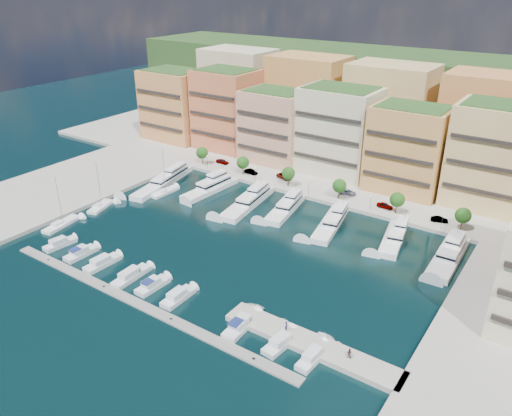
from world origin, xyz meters
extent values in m
plane|color=black|center=(0.00, 0.00, 0.00)|extent=(400.00, 400.00, 0.00)
cube|color=#9E998E|center=(0.00, 62.00, 0.00)|extent=(220.00, 64.00, 2.00)
cube|color=#9E998E|center=(-62.00, -8.00, 0.00)|extent=(34.00, 76.00, 2.00)
cube|color=#243E19|center=(0.00, 110.00, 0.00)|extent=(240.00, 40.00, 58.00)
cube|color=gray|center=(-3.00, -30.00, 0.00)|extent=(72.00, 2.20, 0.35)
cube|color=#9E998E|center=(30.00, -22.00, 0.00)|extent=(32.00, 5.00, 2.00)
cube|color=#D58A4E|center=(-66.00, 50.00, 13.00)|extent=(22.00, 16.00, 24.00)
cube|color=black|center=(-66.00, 41.75, 13.00)|extent=(20.24, 0.50, 0.90)
cube|color=#2A4A1D|center=(-66.00, 50.00, 25.40)|extent=(19.36, 14.08, 0.80)
cube|color=#D26346|center=(-44.00, 52.00, 14.00)|extent=(20.00, 16.00, 26.00)
cube|color=black|center=(-44.00, 43.75, 14.00)|extent=(18.40, 0.50, 0.90)
cube|color=#2A4A1D|center=(-44.00, 52.00, 27.40)|extent=(17.60, 14.08, 0.80)
cube|color=tan|center=(-23.00, 50.00, 12.00)|extent=(20.00, 15.00, 22.00)
cube|color=black|center=(-23.00, 42.25, 12.00)|extent=(18.40, 0.50, 0.90)
cube|color=#2A4A1D|center=(-23.00, 50.00, 23.40)|extent=(17.60, 13.20, 0.80)
cube|color=beige|center=(-2.00, 52.00, 13.50)|extent=(22.00, 16.00, 25.00)
cube|color=black|center=(-2.00, 43.75, 13.50)|extent=(20.24, 0.50, 0.90)
cube|color=#2A4A1D|center=(-2.00, 52.00, 26.40)|extent=(19.36, 14.08, 0.80)
cube|color=#C6854A|center=(20.00, 50.00, 12.50)|extent=(20.00, 15.00, 23.00)
cube|color=black|center=(20.00, 42.25, 12.50)|extent=(18.40, 0.50, 0.90)
cube|color=#2A4A1D|center=(20.00, 50.00, 24.40)|extent=(17.60, 13.20, 0.80)
cube|color=#E3CC78|center=(42.00, 52.00, 14.00)|extent=(22.00, 16.00, 26.00)
cube|color=black|center=(42.00, 43.75, 14.00)|extent=(20.24, 0.50, 0.90)
cube|color=#2A4A1D|center=(42.00, 52.00, 27.40)|extent=(19.36, 14.08, 0.80)
cube|color=beige|center=(-55.00, 74.00, 16.00)|extent=(26.00, 18.00, 30.00)
cube|color=#C6854A|center=(-25.00, 74.00, 16.00)|extent=(26.00, 18.00, 30.00)
cube|color=#E3CC78|center=(5.00, 74.00, 16.00)|extent=(26.00, 18.00, 30.00)
cube|color=#D58A4E|center=(35.00, 74.00, 16.00)|extent=(26.00, 18.00, 30.00)
cylinder|color=#473323|center=(-40.00, 33.50, 2.50)|extent=(0.24, 0.24, 3.00)
sphere|color=#154A15|center=(-40.00, 33.50, 4.75)|extent=(3.80, 3.80, 3.80)
cylinder|color=#473323|center=(-24.00, 33.50, 2.50)|extent=(0.24, 0.24, 3.00)
sphere|color=#154A15|center=(-24.00, 33.50, 4.75)|extent=(3.80, 3.80, 3.80)
cylinder|color=#473323|center=(-8.00, 33.50, 2.50)|extent=(0.24, 0.24, 3.00)
sphere|color=#154A15|center=(-8.00, 33.50, 4.75)|extent=(3.80, 3.80, 3.80)
cylinder|color=#473323|center=(8.00, 33.50, 2.50)|extent=(0.24, 0.24, 3.00)
sphere|color=#154A15|center=(8.00, 33.50, 4.75)|extent=(3.80, 3.80, 3.80)
cylinder|color=#473323|center=(24.00, 33.50, 2.50)|extent=(0.24, 0.24, 3.00)
sphere|color=#154A15|center=(24.00, 33.50, 4.75)|extent=(3.80, 3.80, 3.80)
cylinder|color=#473323|center=(40.00, 33.50, 2.50)|extent=(0.24, 0.24, 3.00)
sphere|color=#154A15|center=(40.00, 33.50, 4.75)|extent=(3.80, 3.80, 3.80)
cylinder|color=black|center=(-36.00, 31.20, 3.00)|extent=(0.10, 0.10, 4.00)
sphere|color=#FFF2CC|center=(-36.00, 31.20, 5.05)|extent=(0.30, 0.30, 0.30)
cylinder|color=black|center=(-18.00, 31.20, 3.00)|extent=(0.10, 0.10, 4.00)
sphere|color=#FFF2CC|center=(-18.00, 31.20, 5.05)|extent=(0.30, 0.30, 0.30)
cylinder|color=black|center=(0.00, 31.20, 3.00)|extent=(0.10, 0.10, 4.00)
sphere|color=#FFF2CC|center=(0.00, 31.20, 5.05)|extent=(0.30, 0.30, 0.30)
cylinder|color=black|center=(18.00, 31.20, 3.00)|extent=(0.10, 0.10, 4.00)
sphere|color=#FFF2CC|center=(18.00, 31.20, 5.05)|extent=(0.30, 0.30, 0.30)
cylinder|color=black|center=(36.00, 31.20, 3.00)|extent=(0.10, 0.10, 4.00)
sphere|color=#FFF2CC|center=(36.00, 31.20, 5.05)|extent=(0.30, 0.30, 0.30)
cube|color=white|center=(-39.99, 15.46, 0.35)|extent=(9.30, 27.39, 2.30)
cube|color=white|center=(-39.99, 18.17, 2.40)|extent=(6.24, 15.28, 1.80)
cube|color=black|center=(-39.99, 18.17, 2.40)|extent=(6.31, 15.35, 0.55)
cube|color=white|center=(-39.99, 20.34, 4.00)|extent=(4.04, 8.46, 1.40)
cylinder|color=#B2B2B7|center=(-39.99, 21.96, 5.60)|extent=(0.14, 0.14, 1.80)
cube|color=white|center=(-25.26, 19.19, 0.35)|extent=(5.75, 19.87, 2.30)
cube|color=white|center=(-25.26, 21.15, 2.40)|extent=(4.39, 11.01, 1.80)
cube|color=black|center=(-25.26, 21.15, 2.40)|extent=(4.45, 11.07, 0.55)
cube|color=white|center=(-25.26, 22.72, 4.00)|extent=(3.08, 6.05, 1.40)
cylinder|color=#B2B2B7|center=(-25.26, 23.90, 5.60)|extent=(0.14, 0.14, 1.80)
cube|color=black|center=(-25.26, 19.19, -0.10)|extent=(5.80, 19.93, 0.35)
cube|color=white|center=(-10.97, 17.55, 0.35)|extent=(8.00, 23.36, 2.30)
cube|color=white|center=(-10.97, 19.84, 2.40)|extent=(5.70, 13.03, 1.80)
cube|color=black|center=(-10.97, 19.84, 2.40)|extent=(5.77, 13.10, 0.55)
cube|color=white|center=(-10.97, 21.67, 4.00)|extent=(3.85, 7.21, 1.40)
cylinder|color=#B2B2B7|center=(-10.97, 23.04, 5.60)|extent=(0.14, 0.14, 1.80)
cube|color=white|center=(-0.77, 19.90, 0.35)|extent=(7.58, 18.70, 2.30)
cube|color=white|center=(-0.77, 21.72, 2.40)|extent=(5.35, 10.50, 1.80)
cube|color=black|center=(-0.77, 21.72, 2.40)|extent=(5.42, 10.56, 0.55)
cube|color=white|center=(-0.77, 23.18, 4.00)|extent=(3.59, 5.84, 1.40)
cylinder|color=#B2B2B7|center=(-0.77, 24.27, 5.60)|extent=(0.14, 0.14, 1.80)
cube|color=white|center=(12.92, 18.90, 0.35)|extent=(8.09, 20.64, 2.30)
cube|color=white|center=(12.92, 20.92, 2.40)|extent=(5.57, 11.57, 1.80)
cube|color=black|center=(12.92, 20.92, 2.40)|extent=(5.64, 11.64, 0.55)
cube|color=white|center=(12.92, 22.54, 4.00)|extent=(3.67, 6.44, 1.40)
cylinder|color=#B2B2B7|center=(12.92, 23.75, 5.60)|extent=(0.14, 0.14, 1.80)
cube|color=black|center=(12.92, 18.90, -0.10)|extent=(8.15, 20.70, 0.35)
cube|color=white|center=(28.32, 20.38, 0.35)|extent=(7.36, 17.70, 2.30)
cube|color=white|center=(28.32, 22.10, 2.40)|extent=(5.13, 9.95, 1.80)
cube|color=black|center=(28.32, 22.10, 2.40)|extent=(5.20, 10.02, 0.55)
cube|color=white|center=(28.32, 23.48, 4.00)|extent=(3.41, 5.55, 1.40)
cylinder|color=#B2B2B7|center=(28.32, 24.52, 5.60)|extent=(0.14, 0.14, 1.80)
cube|color=white|center=(41.12, 18.96, 0.35)|extent=(5.42, 20.21, 2.30)
cube|color=white|center=(41.12, 20.97, 2.40)|extent=(4.29, 11.15, 1.80)
cube|color=black|center=(41.12, 20.97, 2.40)|extent=(4.35, 11.21, 0.55)
cube|color=white|center=(41.12, 22.57, 4.00)|extent=(3.09, 6.10, 1.40)
cylinder|color=#B2B2B7|center=(41.12, 23.78, 5.60)|extent=(0.14, 0.14, 1.80)
cube|color=silver|center=(-33.55, -24.50, 0.25)|extent=(3.19, 7.60, 1.40)
cube|color=silver|center=(-33.55, -24.87, 1.55)|extent=(2.25, 3.72, 1.10)
cube|color=black|center=(-33.55, -23.39, 1.30)|extent=(1.74, 0.29, 0.55)
cube|color=silver|center=(-26.11, -24.50, 0.25)|extent=(2.89, 7.53, 1.40)
cube|color=silver|center=(-26.11, -24.88, 1.55)|extent=(2.23, 3.62, 1.10)
cube|color=black|center=(-26.11, -23.37, 1.30)|extent=(2.04, 0.12, 0.55)
cube|color=navy|center=(-26.11, -25.85, 2.15)|extent=(2.00, 2.27, 0.12)
cube|color=silver|center=(-19.00, -24.50, 0.25)|extent=(3.07, 8.32, 1.40)
cube|color=silver|center=(-19.00, -24.91, 1.55)|extent=(2.29, 4.03, 1.10)
cube|color=black|center=(-19.00, -23.27, 1.30)|extent=(1.97, 0.18, 0.55)
cube|color=silver|center=(-10.16, -24.50, 0.25)|extent=(3.11, 9.27, 1.40)
cube|color=silver|center=(-10.16, -24.96, 1.55)|extent=(2.29, 4.49, 1.10)
cube|color=black|center=(-10.16, -23.13, 1.30)|extent=(1.93, 0.19, 0.55)
cube|color=silver|center=(-4.08, -24.50, 0.25)|extent=(3.00, 7.42, 1.40)
cube|color=silver|center=(-4.08, -24.87, 1.55)|extent=(2.26, 3.59, 1.10)
cube|color=black|center=(-4.08, -23.40, 1.30)|extent=(1.98, 0.17, 0.55)
cube|color=navy|center=(-4.08, -25.82, 2.15)|extent=(2.00, 2.27, 0.12)
cube|color=silver|center=(2.72, -24.50, 0.25)|extent=(2.85, 7.64, 1.40)
cube|color=silver|center=(2.72, -24.88, 1.55)|extent=(2.19, 3.68, 1.10)
cube|color=black|center=(2.72, -23.36, 1.30)|extent=(1.97, 0.13, 0.55)
cube|color=silver|center=(17.56, -24.50, 0.25)|extent=(3.15, 8.70, 1.40)
cube|color=silver|center=(17.56, -24.93, 1.55)|extent=(2.35, 4.21, 1.10)
cube|color=black|center=(17.56, -23.21, 1.30)|extent=(2.01, 0.18, 0.55)
cube|color=navy|center=(17.56, -26.05, 2.15)|extent=(2.06, 2.66, 0.12)
cube|color=silver|center=(25.74, -24.50, 0.25)|extent=(3.38, 7.78, 1.40)
cube|color=silver|center=(25.74, -24.88, 1.55)|extent=(2.40, 3.82, 1.10)
cube|color=black|center=(25.74, -23.37, 1.30)|extent=(1.86, 0.30, 0.55)
cube|color=silver|center=(31.77, -24.50, 0.25)|extent=(2.72, 7.56, 1.40)
cube|color=silver|center=(31.77, -24.87, 1.55)|extent=(2.01, 3.66, 1.10)
cube|color=black|center=(31.77, -23.38, 1.30)|extent=(1.70, 0.18, 0.55)
cube|color=white|center=(-41.96, -18.01, 0.20)|extent=(4.42, 10.56, 1.20)
cube|color=white|center=(-41.96, -19.03, 1.10)|extent=(2.07, 2.80, 0.60)
cylinder|color=#B2B2B7|center=(-41.96, -17.50, 6.80)|extent=(0.14, 0.14, 12.00)
cylinder|color=#B2B2B7|center=(-41.96, -19.55, 1.80)|extent=(0.85, 4.56, 0.10)
cube|color=white|center=(-42.21, -5.74, 0.20)|extent=(5.21, 8.88, 1.20)
cube|color=white|center=(-42.21, -6.59, 1.10)|extent=(2.24, 2.52, 0.60)
cylinder|color=#B2B2B7|center=(-42.21, -5.32, 6.80)|extent=(0.14, 0.14, 12.00)
cylinder|color=#B2B2B7|center=(-42.21, -7.01, 1.80)|extent=(1.24, 3.65, 0.10)
cube|color=white|center=(-35.06, 10.98, 0.20)|extent=(2.97, 9.02, 1.20)
cube|color=white|center=(-35.06, 10.09, 1.10)|extent=(1.69, 2.28, 0.60)
cylinder|color=#B2B2B7|center=(-35.06, 11.43, 6.80)|extent=(0.14, 0.14, 12.00)
cylinder|color=#B2B2B7|center=(-35.06, 9.64, 1.80)|extent=(0.22, 4.02, 0.10)
imported|color=silver|center=(16.42, -18.75, 0.40)|extent=(4.55, 3.90, 0.80)
imported|color=white|center=(31.37, -19.00, 0.39)|extent=(4.04, 3.07, 0.79)
imported|color=beige|center=(23.08, -19.00, 0.46)|extent=(1.98, 1.80, 0.91)
imported|color=beige|center=(33.66, -19.00, 0.41)|extent=(1.66, 1.46, 0.83)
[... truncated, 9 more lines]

